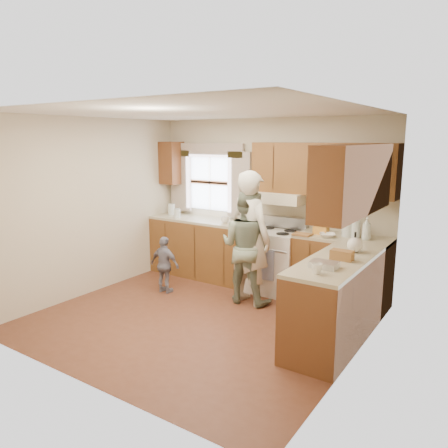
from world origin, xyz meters
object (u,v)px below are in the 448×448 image
Objects in this scene: woman_left at (251,238)px; stove at (275,260)px; woman_right at (247,247)px; child at (165,265)px.

stove is at bearing -80.03° from woman_left.
woman_left is 0.14m from woman_right.
woman_left is at bearing -96.91° from stove.
woman_left is 1.17× the size of woman_right.
woman_right is 1.26m from child.
woman_left reaches higher than child.
woman_left is at bearing -166.19° from child.
child is (-1.29, -0.94, -0.05)m from stove.
woman_right reaches higher than child.
woman_right is at bearing -102.94° from stove.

